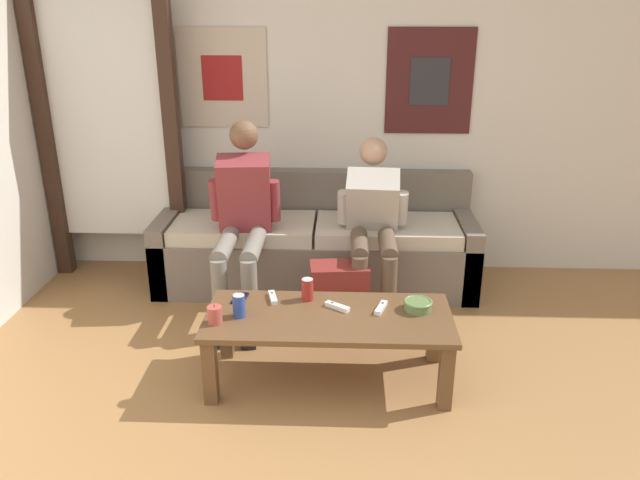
% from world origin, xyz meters
% --- Properties ---
extents(wall_back, '(10.00, 0.07, 2.55)m').
position_xyz_m(wall_back, '(0.00, 2.64, 1.28)').
color(wall_back, silver).
rests_on(wall_back, ground_plane).
extents(door_frame, '(1.00, 0.10, 2.15)m').
position_xyz_m(door_frame, '(-1.36, 2.42, 1.20)').
color(door_frame, '#382319').
rests_on(door_frame, ground_plane).
extents(couch, '(2.24, 0.70, 0.78)m').
position_xyz_m(couch, '(0.10, 2.28, 0.28)').
color(couch, '#70665B').
rests_on(couch, ground_plane).
extents(coffee_table, '(1.30, 0.56, 0.40)m').
position_xyz_m(coffee_table, '(0.23, 1.03, 0.33)').
color(coffee_table, brown).
rests_on(coffee_table, ground_plane).
extents(person_seated_adult, '(0.47, 0.89, 1.22)m').
position_xyz_m(person_seated_adult, '(-0.35, 1.90, 0.65)').
color(person_seated_adult, gray).
rests_on(person_seated_adult, ground_plane).
extents(person_seated_teen, '(0.47, 0.91, 1.09)m').
position_xyz_m(person_seated_teen, '(0.49, 1.95, 0.60)').
color(person_seated_teen, brown).
rests_on(person_seated_teen, ground_plane).
extents(backpack, '(0.38, 0.26, 0.43)m').
position_xyz_m(backpack, '(0.28, 1.60, 0.21)').
color(backpack, maroon).
rests_on(backpack, ground_plane).
extents(ceramic_bowl, '(0.15, 0.15, 0.06)m').
position_xyz_m(ceramic_bowl, '(0.70, 1.10, 0.43)').
color(ceramic_bowl, '#607F47').
rests_on(ceramic_bowl, coffee_table).
extents(pillar_candle, '(0.08, 0.08, 0.10)m').
position_xyz_m(pillar_candle, '(-0.35, 0.92, 0.44)').
color(pillar_candle, '#B24C42').
rests_on(pillar_candle, coffee_table).
extents(drink_can_blue, '(0.07, 0.07, 0.12)m').
position_xyz_m(drink_can_blue, '(-0.24, 0.99, 0.46)').
color(drink_can_blue, '#28479E').
rests_on(drink_can_blue, coffee_table).
extents(drink_can_red, '(0.07, 0.07, 0.12)m').
position_xyz_m(drink_can_red, '(0.11, 1.20, 0.46)').
color(drink_can_red, maroon).
rests_on(drink_can_red, coffee_table).
extents(game_controller_near_left, '(0.08, 0.15, 0.03)m').
position_xyz_m(game_controller_near_left, '(0.51, 1.10, 0.41)').
color(game_controller_near_left, white).
rests_on(game_controller_near_left, coffee_table).
extents(game_controller_near_right, '(0.14, 0.11, 0.03)m').
position_xyz_m(game_controller_near_right, '(0.27, 1.10, 0.41)').
color(game_controller_near_right, white).
rests_on(game_controller_near_right, coffee_table).
extents(game_controller_far_center, '(0.07, 0.15, 0.03)m').
position_xyz_m(game_controller_far_center, '(-0.08, 1.20, 0.41)').
color(game_controller_far_center, white).
rests_on(game_controller_far_center, coffee_table).
extents(cell_phone, '(0.09, 0.14, 0.01)m').
position_xyz_m(cell_phone, '(-0.27, 1.19, 0.40)').
color(cell_phone, black).
rests_on(cell_phone, coffee_table).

